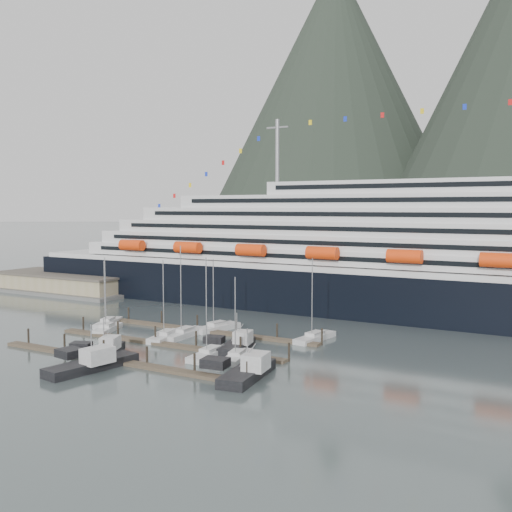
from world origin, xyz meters
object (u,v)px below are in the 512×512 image
object	(u,v)px
warehouse	(66,284)
trawler_c	(91,363)
trawler_b	(103,350)
trawler_e	(236,345)
cruise_ship	(437,263)
trawler_d	(246,371)
sailboat_f	(217,328)
sailboat_b	(185,334)
sailboat_e	(108,323)
sailboat_g	(315,338)
sailboat_c	(167,337)
sailboat_d	(210,354)
sailboat_a	(107,329)
sailboat_h	(237,357)

from	to	relation	value
warehouse	trawler_c	bearing A→B (deg)	-40.26
trawler_b	trawler_e	size ratio (longest dim) A/B	0.97
cruise_ship	trawler_d	bearing A→B (deg)	-101.09
sailboat_f	trawler_d	bearing A→B (deg)	-124.95
warehouse	sailboat_b	size ratio (longest dim) A/B	2.58
sailboat_e	sailboat_g	distance (m)	43.95
sailboat_c	sailboat_d	xyz separation A→B (m)	(14.22, -6.64, -0.00)
sailboat_a	trawler_b	size ratio (longest dim) A/B	1.32
sailboat_h	trawler_b	size ratio (longest dim) A/B	1.26
sailboat_e	sailboat_h	xyz separation A→B (m)	(38.17, -10.88, 0.00)
sailboat_f	sailboat_h	xyz separation A→B (m)	(15.51, -17.72, -0.02)
sailboat_e	sailboat_f	xyz separation A→B (m)	(22.66, 6.84, 0.02)
trawler_b	sailboat_h	bearing A→B (deg)	-89.61
sailboat_c	sailboat_a	bearing A→B (deg)	81.16
sailboat_c	sailboat_h	distance (m)	20.24
sailboat_e	trawler_e	xyz separation A→B (m)	(34.48, -5.18, 0.47)
warehouse	sailboat_e	bearing A→B (deg)	-33.84
sailboat_a	sailboat_b	xyz separation A→B (m)	(16.02, 3.83, 0.03)
sailboat_f	trawler_e	size ratio (longest dim) A/B	1.31
sailboat_b	sailboat_e	world-z (taller)	sailboat_b
sailboat_a	sailboat_b	distance (m)	16.47
sailboat_e	sailboat_g	size ratio (longest dim) A/B	0.93
sailboat_g	sailboat_a	bearing A→B (deg)	116.19
cruise_ship	trawler_d	xyz separation A→B (m)	(-12.18, -62.14, -11.06)
warehouse	sailboat_f	bearing A→B (deg)	-19.07
sailboat_d	trawler_b	bearing A→B (deg)	114.23
warehouse	sailboat_d	bearing A→B (deg)	-27.90
sailboat_d	trawler_c	xyz separation A→B (m)	(-11.10, -15.48, 0.51)
trawler_e	sailboat_h	bearing A→B (deg)	-161.05
sailboat_c	trawler_c	bearing A→B (deg)	178.01
sailboat_g	trawler_d	size ratio (longest dim) A/B	1.14
sailboat_f	trawler_c	distance (m)	33.52
sailboat_b	trawler_b	size ratio (longest dim) A/B	1.62
sailboat_g	sailboat_f	bearing A→B (deg)	101.48
sailboat_d	sailboat_g	size ratio (longest dim) A/B	1.07
sailboat_h	sailboat_c	bearing A→B (deg)	58.56
sailboat_a	sailboat_f	distance (m)	21.63
sailboat_g	sailboat_h	distance (m)	19.81
sailboat_b	trawler_d	bearing A→B (deg)	-128.38
sailboat_a	trawler_e	xyz separation A→B (m)	(30.02, -0.33, 0.46)
sailboat_a	sailboat_d	bearing A→B (deg)	-123.49
sailboat_a	sailboat_d	size ratio (longest dim) A/B	0.86
sailboat_f	sailboat_g	world-z (taller)	sailboat_g
sailboat_d	sailboat_e	xyz separation A→B (m)	(-33.17, 11.19, -0.01)
trawler_d	cruise_ship	bearing A→B (deg)	-19.76
sailboat_a	trawler_d	size ratio (longest dim) A/B	1.06
trawler_c	sailboat_b	bearing A→B (deg)	12.94
trawler_b	trawler_d	size ratio (longest dim) A/B	0.80
sailboat_f	trawler_e	xyz separation A→B (m)	(11.82, -12.03, 0.45)
sailboat_e	trawler_c	bearing A→B (deg)	-161.58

